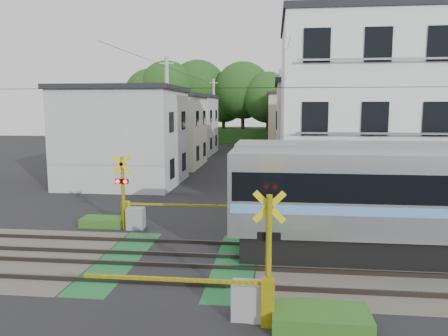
# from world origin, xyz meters

# --- Properties ---
(ground) EXTENTS (120.00, 120.00, 0.00)m
(ground) POSITION_xyz_m (0.00, 0.00, 0.00)
(ground) COLOR black
(track_bed) EXTENTS (120.00, 120.00, 0.14)m
(track_bed) POSITION_xyz_m (0.00, 0.00, 0.04)
(track_bed) COLOR #47423A
(track_bed) RESTS_ON ground
(crossing_signal_near) EXTENTS (4.74, 0.65, 3.09)m
(crossing_signal_near) POSITION_xyz_m (2.59, -3.65, 0.71)
(crossing_signal_near) COLOR yellow
(crossing_signal_near) RESTS_ON ground
(crossing_signal_far) EXTENTS (4.74, 0.65, 3.09)m
(crossing_signal_far) POSITION_xyz_m (-2.59, 3.65, 0.71)
(crossing_signal_far) COLOR yellow
(crossing_signal_far) RESTS_ON ground
(apartment_block) EXTENTS (10.20, 8.36, 9.30)m
(apartment_block) POSITION_xyz_m (8.50, 9.49, 4.66)
(apartment_block) COLOR silver
(apartment_block) RESTS_ON ground
(houses_row) EXTENTS (22.07, 31.35, 6.80)m
(houses_row) POSITION_xyz_m (0.25, 25.92, 3.24)
(houses_row) COLOR #ADAFB2
(houses_row) RESTS_ON ground
(tree_hill) EXTENTS (40.00, 12.95, 11.91)m
(tree_hill) POSITION_xyz_m (-0.45, 48.57, 6.03)
(tree_hill) COLOR #204717
(tree_hill) RESTS_ON ground
(catenary) EXTENTS (60.00, 5.04, 7.00)m
(catenary) POSITION_xyz_m (6.00, 0.03, 3.70)
(catenary) COLOR #2D2D33
(catenary) RESTS_ON ground
(utility_poles) EXTENTS (7.90, 42.00, 8.00)m
(utility_poles) POSITION_xyz_m (-1.05, 23.01, 4.08)
(utility_poles) COLOR #A5A5A0
(utility_poles) RESTS_ON ground
(pedestrian) EXTENTS (0.68, 0.48, 1.75)m
(pedestrian) POSITION_xyz_m (0.53, 31.95, 0.88)
(pedestrian) COLOR #282A32
(pedestrian) RESTS_ON ground
(weed_patches) EXTENTS (10.25, 8.80, 0.40)m
(weed_patches) POSITION_xyz_m (1.76, -0.09, 0.18)
(weed_patches) COLOR #2D5E1E
(weed_patches) RESTS_ON ground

